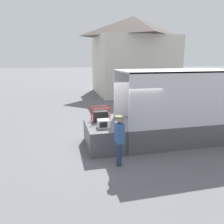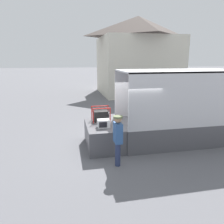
# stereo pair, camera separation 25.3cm
# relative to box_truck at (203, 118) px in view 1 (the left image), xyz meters

# --- Properties ---
(ground_plane) EXTENTS (160.00, 160.00, 0.00)m
(ground_plane) POSITION_rel_box_truck_xyz_m (-3.85, -0.00, -0.93)
(ground_plane) COLOR slate
(box_truck) EXTENTS (6.75, 2.23, 3.06)m
(box_truck) POSITION_rel_box_truck_xyz_m (0.00, 0.00, 0.00)
(box_truck) COLOR navy
(box_truck) RESTS_ON ground
(tailgate_deck) EXTENTS (1.40, 2.12, 0.94)m
(tailgate_deck) POSITION_rel_box_truck_xyz_m (-4.55, -0.00, -0.46)
(tailgate_deck) COLOR #4C4C51
(tailgate_deck) RESTS_ON ground
(microwave) EXTENTS (0.47, 0.35, 0.31)m
(microwave) POSITION_rel_box_truck_xyz_m (-4.62, -0.37, 0.17)
(microwave) COLOR white
(microwave) RESTS_ON tailgate_deck
(portable_generator) EXTENTS (0.74, 0.52, 0.62)m
(portable_generator) POSITION_rel_box_truck_xyz_m (-4.56, 0.51, 0.24)
(portable_generator) COLOR black
(portable_generator) RESTS_ON tailgate_deck
(worker_person) EXTENTS (0.31, 0.44, 1.73)m
(worker_person) POSITION_rel_box_truck_xyz_m (-4.37, -1.73, 0.14)
(worker_person) COLOR navy
(worker_person) RESTS_ON ground
(house_backdrop) EXTENTS (7.61, 7.25, 7.49)m
(house_backdrop) POSITION_rel_box_truck_xyz_m (1.14, 13.23, 2.89)
(house_backdrop) COLOR beige
(house_backdrop) RESTS_ON ground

